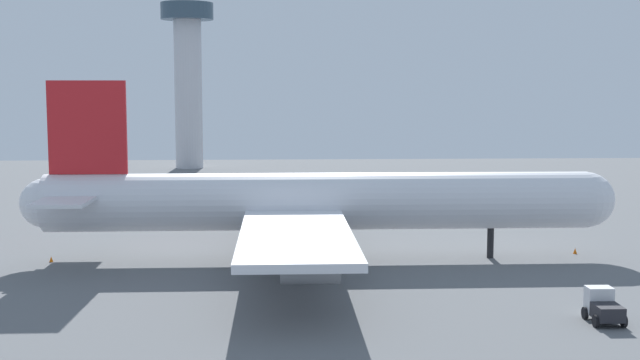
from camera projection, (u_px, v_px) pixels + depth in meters
name	position (u px, v px, depth m)	size (l,w,h in m)	color
ground_plane	(320.00, 259.00, 87.17)	(248.06, 248.06, 0.00)	slate
cargo_airplane	(317.00, 202.00, 86.48)	(62.01, 57.22, 18.70)	silver
catering_truck	(603.00, 307.00, 63.69)	(2.46, 3.73, 2.54)	silver
baggage_tug	(321.00, 205.00, 120.92)	(3.01, 5.35, 1.96)	#333338
safety_cone_nose	(575.00, 251.00, 90.23)	(0.43, 0.43, 0.61)	orange
safety_cone_tail	(51.00, 259.00, 85.92)	(0.41, 0.41, 0.58)	orange
control_tower	(188.00, 71.00, 185.82)	(11.68, 11.68, 36.83)	silver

